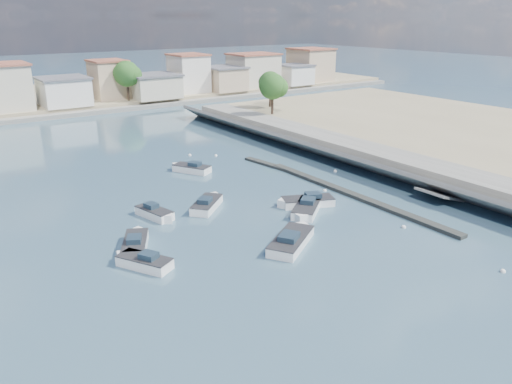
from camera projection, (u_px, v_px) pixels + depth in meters
ground at (166, 147)px, 71.29m from camera, size 400.00×400.00×0.00m
seawall_walkway at (403, 163)px, 60.17m from camera, size 5.00×90.00×1.80m
seawall_embankment at (501, 140)px, 71.87m from camera, size 49.65×90.00×2.90m
breakwater at (334, 188)px, 53.89m from camera, size 2.00×31.02×0.35m
far_shore_land at (64, 96)px, 111.17m from camera, size 160.00×40.00×1.40m
far_shore_quay at (95, 112)px, 95.07m from camera, size 160.00×2.50×0.80m
far_town at (135, 81)px, 103.92m from camera, size 113.01×12.80×8.35m
shore_trees at (140, 79)px, 95.41m from camera, size 74.56×38.32×7.92m
motorboat_a at (142, 262)px, 37.24m from camera, size 3.51×4.51×1.48m
motorboat_b at (208, 204)px, 48.65m from camera, size 4.71×4.47×1.48m
motorboat_c at (305, 202)px, 49.22m from camera, size 5.57×3.80×1.48m
motorboat_d at (306, 210)px, 47.23m from camera, size 5.13×4.64×1.48m
motorboat_e at (136, 243)px, 40.33m from camera, size 3.68×4.90×1.48m
motorboat_f at (190, 169)px, 59.95m from camera, size 3.79×4.86×1.48m
motorboat_g at (156, 214)px, 46.27m from camera, size 2.47×4.57×1.48m
motorboat_h at (292, 240)px, 40.90m from camera, size 6.05×5.01×1.48m
mooring_buoys at (307, 187)px, 54.61m from camera, size 11.30×42.31×0.41m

